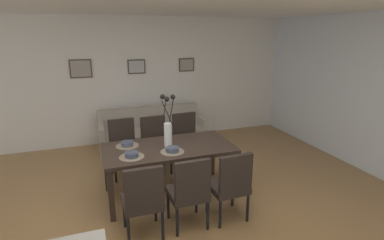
{
  "coord_description": "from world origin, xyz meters",
  "views": [
    {
      "loc": [
        -0.72,
        -3.13,
        2.28
      ],
      "look_at": [
        0.73,
        1.04,
        0.99
      ],
      "focal_mm": 28.32,
      "sensor_mm": 36.0,
      "label": 1
    }
  ],
  "objects_px": {
    "framed_picture_right": "(187,65)",
    "framed_picture_center": "(137,67)",
    "dining_chair_mid_left": "(231,183)",
    "dining_chair_mid_right": "(186,137)",
    "dining_chair_near_left": "(143,198)",
    "dining_chair_far_left": "(189,189)",
    "centerpiece_vase": "(168,127)",
    "bowl_far_left": "(172,149)",
    "dining_chair_far_right": "(155,141)",
    "bowl_near_left": "(132,154)",
    "dining_chair_near_right": "(123,145)",
    "sofa": "(152,135)",
    "bowl_near_right": "(127,143)",
    "framed_picture_left": "(81,69)",
    "dining_table": "(168,152)"
  },
  "relations": [
    {
      "from": "dining_chair_near_right",
      "to": "bowl_near_right",
      "type": "height_order",
      "value": "dining_chair_near_right"
    },
    {
      "from": "dining_chair_far_right",
      "to": "framed_picture_center",
      "type": "height_order",
      "value": "framed_picture_center"
    },
    {
      "from": "bowl_near_right",
      "to": "sofa",
      "type": "xyz_separation_m",
      "value": [
        0.7,
        1.68,
        -0.5
      ]
    },
    {
      "from": "dining_chair_near_left",
      "to": "centerpiece_vase",
      "type": "relative_size",
      "value": 1.25
    },
    {
      "from": "dining_chair_far_right",
      "to": "sofa",
      "type": "xyz_separation_m",
      "value": [
        0.16,
        1.02,
        -0.23
      ]
    },
    {
      "from": "dining_chair_near_right",
      "to": "dining_chair_far_right",
      "type": "distance_m",
      "value": 0.52
    },
    {
      "from": "dining_table",
      "to": "bowl_near_right",
      "type": "xyz_separation_m",
      "value": [
        -0.54,
        0.21,
        0.12
      ]
    },
    {
      "from": "bowl_near_left",
      "to": "centerpiece_vase",
      "type": "bearing_deg",
      "value": 21.15
    },
    {
      "from": "bowl_near_right",
      "to": "dining_chair_far_left",
      "type": "bearing_deg",
      "value": -61.86
    },
    {
      "from": "dining_chair_far_right",
      "to": "dining_chair_mid_left",
      "type": "bearing_deg",
      "value": -72.33
    },
    {
      "from": "dining_chair_near_left",
      "to": "bowl_near_right",
      "type": "bearing_deg",
      "value": 90.79
    },
    {
      "from": "dining_chair_near_left",
      "to": "centerpiece_vase",
      "type": "bearing_deg",
      "value": 58.42
    },
    {
      "from": "dining_chair_far_right",
      "to": "framed_picture_right",
      "type": "height_order",
      "value": "framed_picture_right"
    },
    {
      "from": "dining_chair_mid_left",
      "to": "dining_chair_mid_right",
      "type": "height_order",
      "value": "same"
    },
    {
      "from": "dining_chair_near_right",
      "to": "framed_picture_right",
      "type": "xyz_separation_m",
      "value": [
        1.61,
        1.58,
        1.08
      ]
    },
    {
      "from": "dining_chair_far_right",
      "to": "bowl_near_left",
      "type": "bearing_deg",
      "value": -116.47
    },
    {
      "from": "framed_picture_left",
      "to": "bowl_near_right",
      "type": "bearing_deg",
      "value": -76.41
    },
    {
      "from": "dining_chair_far_left",
      "to": "bowl_near_left",
      "type": "xyz_separation_m",
      "value": [
        -0.56,
        0.64,
        0.27
      ]
    },
    {
      "from": "dining_chair_near_left",
      "to": "dining_chair_near_right",
      "type": "height_order",
      "value": "same"
    },
    {
      "from": "bowl_near_right",
      "to": "bowl_near_left",
      "type": "bearing_deg",
      "value": -90.0
    },
    {
      "from": "dining_table",
      "to": "dining_chair_near_left",
      "type": "relative_size",
      "value": 1.96
    },
    {
      "from": "dining_chair_mid_right",
      "to": "framed_picture_center",
      "type": "relative_size",
      "value": 2.54
    },
    {
      "from": "dining_chair_mid_left",
      "to": "dining_chair_near_left",
      "type": "bearing_deg",
      "value": 179.56
    },
    {
      "from": "dining_table",
      "to": "dining_chair_mid_right",
      "type": "xyz_separation_m",
      "value": [
        0.56,
        0.9,
        -0.15
      ]
    },
    {
      "from": "dining_chair_near_left",
      "to": "dining_chair_far_left",
      "type": "distance_m",
      "value": 0.55
    },
    {
      "from": "dining_chair_mid_left",
      "to": "centerpiece_vase",
      "type": "xyz_separation_m",
      "value": [
        -0.55,
        0.86,
        0.51
      ]
    },
    {
      "from": "dining_chair_mid_left",
      "to": "dining_chair_mid_right",
      "type": "xyz_separation_m",
      "value": [
        0.01,
        1.76,
        0.0
      ]
    },
    {
      "from": "dining_chair_near_left",
      "to": "bowl_near_right",
      "type": "xyz_separation_m",
      "value": [
        -0.01,
        1.06,
        0.27
      ]
    },
    {
      "from": "framed_picture_left",
      "to": "framed_picture_right",
      "type": "distance_m",
      "value": 2.17
    },
    {
      "from": "dining_chair_far_left",
      "to": "sofa",
      "type": "height_order",
      "value": "dining_chair_far_left"
    },
    {
      "from": "framed_picture_right",
      "to": "framed_picture_center",
      "type": "bearing_deg",
      "value": -180.0
    },
    {
      "from": "dining_chair_far_left",
      "to": "centerpiece_vase",
      "type": "bearing_deg",
      "value": 91.57
    },
    {
      "from": "dining_chair_far_right",
      "to": "sofa",
      "type": "relative_size",
      "value": 0.44
    },
    {
      "from": "centerpiece_vase",
      "to": "bowl_far_left",
      "type": "distance_m",
      "value": 0.32
    },
    {
      "from": "dining_table",
      "to": "framed_picture_left",
      "type": "bearing_deg",
      "value": 113.78
    },
    {
      "from": "dining_chair_mid_left",
      "to": "bowl_near_left",
      "type": "relative_size",
      "value": 5.41
    },
    {
      "from": "dining_chair_near_left",
      "to": "bowl_near_left",
      "type": "distance_m",
      "value": 0.7
    },
    {
      "from": "dining_chair_near_right",
      "to": "bowl_far_left",
      "type": "bearing_deg",
      "value": -64.37
    },
    {
      "from": "sofa",
      "to": "framed_picture_left",
      "type": "relative_size",
      "value": 5.01
    },
    {
      "from": "framed_picture_center",
      "to": "framed_picture_right",
      "type": "distance_m",
      "value": 1.09
    },
    {
      "from": "dining_chair_near_left",
      "to": "framed_picture_center",
      "type": "relative_size",
      "value": 2.54
    },
    {
      "from": "dining_chair_near_left",
      "to": "dining_chair_near_right",
      "type": "bearing_deg",
      "value": 90.02
    },
    {
      "from": "dining_chair_mid_right",
      "to": "bowl_far_left",
      "type": "relative_size",
      "value": 5.41
    },
    {
      "from": "dining_chair_far_left",
      "to": "dining_chair_far_right",
      "type": "bearing_deg",
      "value": 90.89
    },
    {
      "from": "dining_chair_near_left",
      "to": "framed_picture_center",
      "type": "xyz_separation_m",
      "value": [
        0.53,
        3.32,
        1.08
      ]
    },
    {
      "from": "dining_chair_near_left",
      "to": "bowl_far_left",
      "type": "relative_size",
      "value": 5.41
    },
    {
      "from": "dining_chair_near_right",
      "to": "framed_picture_center",
      "type": "relative_size",
      "value": 2.54
    },
    {
      "from": "dining_chair_near_right",
      "to": "dining_chair_far_left",
      "type": "distance_m",
      "value": 1.82
    },
    {
      "from": "bowl_near_left",
      "to": "framed_picture_left",
      "type": "distance_m",
      "value": 2.85
    },
    {
      "from": "bowl_near_left",
      "to": "framed_picture_right",
      "type": "distance_m",
      "value": 3.23
    }
  ]
}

